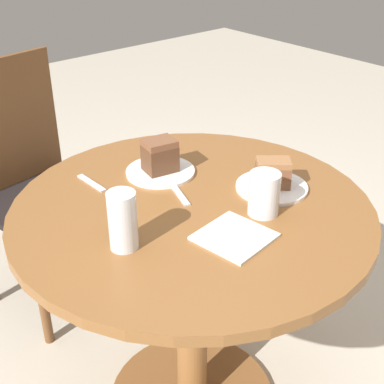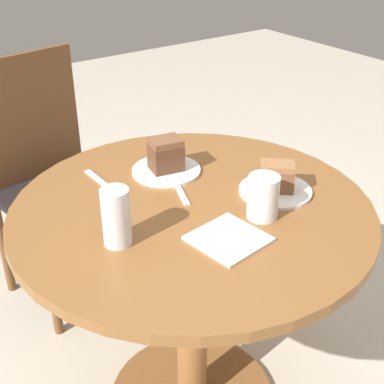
{
  "view_description": "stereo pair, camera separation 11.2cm",
  "coord_description": "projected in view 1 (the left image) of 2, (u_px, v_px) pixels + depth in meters",
  "views": [
    {
      "loc": [
        -0.81,
        -0.93,
        1.51
      ],
      "look_at": [
        0.0,
        0.0,
        0.81
      ],
      "focal_mm": 50.0,
      "sensor_mm": 36.0,
      "label": 1
    },
    {
      "loc": [
        -0.72,
        -1.0,
        1.51
      ],
      "look_at": [
        0.0,
        0.0,
        0.81
      ],
      "focal_mm": 50.0,
      "sensor_mm": 36.0,
      "label": 2
    }
  ],
  "objects": [
    {
      "name": "cake_slice_near",
      "position": [
        160.0,
        155.0,
        1.57
      ],
      "size": [
        0.1,
        0.09,
        0.1
      ],
      "rotation": [
        0.0,
        0.0,
        4.52
      ],
      "color": "brown",
      "rests_on": "plate_near"
    },
    {
      "name": "glass_lemonade",
      "position": [
        264.0,
        196.0,
        1.38
      ],
      "size": [
        0.08,
        0.08,
        0.12
      ],
      "color": "silver",
      "rests_on": "table"
    },
    {
      "name": "spoon",
      "position": [
        92.0,
        183.0,
        1.54
      ],
      "size": [
        0.02,
        0.13,
        0.0
      ],
      "rotation": [
        0.0,
        0.0,
        1.59
      ],
      "color": "silver",
      "rests_on": "table"
    },
    {
      "name": "plate_near",
      "position": [
        160.0,
        172.0,
        1.6
      ],
      "size": [
        0.21,
        0.21,
        0.01
      ],
      "color": "white",
      "rests_on": "table"
    },
    {
      "name": "plate_far",
      "position": [
        272.0,
        187.0,
        1.51
      ],
      "size": [
        0.2,
        0.2,
        0.01
      ],
      "color": "white",
      "rests_on": "table"
    },
    {
      "name": "chair",
      "position": [
        34.0,
        182.0,
        2.08
      ],
      "size": [
        0.52,
        0.48,
        0.98
      ],
      "rotation": [
        0.0,
        0.0,
        0.17
      ],
      "color": "brown",
      "rests_on": "ground_plane"
    },
    {
      "name": "cake_slice_far",
      "position": [
        273.0,
        173.0,
        1.49
      ],
      "size": [
        0.11,
        0.11,
        0.08
      ],
      "rotation": [
        0.0,
        0.0,
        0.85
      ],
      "color": "brown",
      "rests_on": "plate_far"
    },
    {
      "name": "fork",
      "position": [
        177.0,
        191.0,
        1.5
      ],
      "size": [
        0.07,
        0.16,
        0.0
      ],
      "rotation": [
        0.0,
        0.0,
        1.22
      ],
      "color": "silver",
      "rests_on": "table"
    },
    {
      "name": "napkin_stack",
      "position": [
        235.0,
        237.0,
        1.3
      ],
      "size": [
        0.18,
        0.18,
        0.01
      ],
      "rotation": [
        0.0,
        0.0,
        0.13
      ],
      "color": "silver",
      "rests_on": "table"
    },
    {
      "name": "glass_water",
      "position": [
        123.0,
        224.0,
        1.24
      ],
      "size": [
        0.07,
        0.07,
        0.15
      ],
      "color": "silver",
      "rests_on": "table"
    },
    {
      "name": "table",
      "position": [
        192.0,
        265.0,
        1.54
      ],
      "size": [
        0.98,
        0.98,
        0.77
      ],
      "color": "brown",
      "rests_on": "ground_plane"
    }
  ]
}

